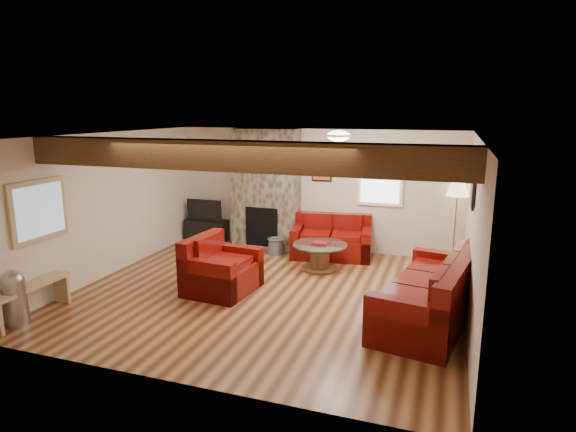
{
  "coord_description": "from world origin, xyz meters",
  "views": [
    {
      "loc": [
        2.67,
        -6.78,
        2.88
      ],
      "look_at": [
        0.21,
        0.4,
        1.2
      ],
      "focal_mm": 30.0,
      "sensor_mm": 36.0,
      "label": 1
    }
  ],
  "objects_px": {
    "tv_cabinet": "(207,230)",
    "floor_lamp": "(458,193)",
    "sofa_three": "(429,288)",
    "loveseat": "(331,237)",
    "television": "(206,209)",
    "armchair_red": "(222,265)",
    "coffee_table": "(320,257)"
  },
  "relations": [
    {
      "from": "television",
      "to": "loveseat",
      "type": "bearing_deg",
      "value": -5.81
    },
    {
      "from": "loveseat",
      "to": "floor_lamp",
      "type": "height_order",
      "value": "floor_lamp"
    },
    {
      "from": "armchair_red",
      "to": "sofa_three",
      "type": "bearing_deg",
      "value": -86.22
    },
    {
      "from": "loveseat",
      "to": "coffee_table",
      "type": "relative_size",
      "value": 1.55
    },
    {
      "from": "tv_cabinet",
      "to": "loveseat",
      "type": "bearing_deg",
      "value": -5.81
    },
    {
      "from": "floor_lamp",
      "to": "armchair_red",
      "type": "bearing_deg",
      "value": -142.49
    },
    {
      "from": "armchair_red",
      "to": "loveseat",
      "type": "bearing_deg",
      "value": -22.36
    },
    {
      "from": "armchair_red",
      "to": "floor_lamp",
      "type": "distance_m",
      "value": 4.54
    },
    {
      "from": "sofa_three",
      "to": "television",
      "type": "height_order",
      "value": "television"
    },
    {
      "from": "armchair_red",
      "to": "coffee_table",
      "type": "xyz_separation_m",
      "value": [
        1.21,
        1.53,
        -0.2
      ]
    },
    {
      "from": "tv_cabinet",
      "to": "floor_lamp",
      "type": "height_order",
      "value": "floor_lamp"
    },
    {
      "from": "sofa_three",
      "to": "loveseat",
      "type": "relative_size",
      "value": 1.57
    },
    {
      "from": "sofa_three",
      "to": "tv_cabinet",
      "type": "height_order",
      "value": "sofa_three"
    },
    {
      "from": "tv_cabinet",
      "to": "floor_lamp",
      "type": "relative_size",
      "value": 0.59
    },
    {
      "from": "armchair_red",
      "to": "television",
      "type": "xyz_separation_m",
      "value": [
        -1.73,
        2.69,
        0.27
      ]
    },
    {
      "from": "tv_cabinet",
      "to": "television",
      "type": "relative_size",
      "value": 1.15
    },
    {
      "from": "sofa_three",
      "to": "floor_lamp",
      "type": "distance_m",
      "value": 2.92
    },
    {
      "from": "sofa_three",
      "to": "television",
      "type": "relative_size",
      "value": 2.94
    },
    {
      "from": "loveseat",
      "to": "tv_cabinet",
      "type": "distance_m",
      "value": 2.97
    },
    {
      "from": "tv_cabinet",
      "to": "floor_lamp",
      "type": "xyz_separation_m",
      "value": [
        5.25,
        0.02,
        1.14
      ]
    },
    {
      "from": "armchair_red",
      "to": "television",
      "type": "relative_size",
      "value": 1.33
    },
    {
      "from": "sofa_three",
      "to": "loveseat",
      "type": "height_order",
      "value": "sofa_three"
    },
    {
      "from": "armchair_red",
      "to": "coffee_table",
      "type": "relative_size",
      "value": 1.1
    },
    {
      "from": "loveseat",
      "to": "coffee_table",
      "type": "xyz_separation_m",
      "value": [
        -0.01,
        -0.85,
        -0.17
      ]
    },
    {
      "from": "sofa_three",
      "to": "armchair_red",
      "type": "height_order",
      "value": "sofa_three"
    },
    {
      "from": "tv_cabinet",
      "to": "floor_lamp",
      "type": "bearing_deg",
      "value": 0.22
    },
    {
      "from": "sofa_three",
      "to": "tv_cabinet",
      "type": "relative_size",
      "value": 2.56
    },
    {
      "from": "television",
      "to": "armchair_red",
      "type": "bearing_deg",
      "value": -57.27
    },
    {
      "from": "tv_cabinet",
      "to": "sofa_three",
      "type": "bearing_deg",
      "value": -29.07
    },
    {
      "from": "armchair_red",
      "to": "floor_lamp",
      "type": "relative_size",
      "value": 0.68
    },
    {
      "from": "coffee_table",
      "to": "floor_lamp",
      "type": "relative_size",
      "value": 0.62
    },
    {
      "from": "sofa_three",
      "to": "tv_cabinet",
      "type": "bearing_deg",
      "value": -108.6
    }
  ]
}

